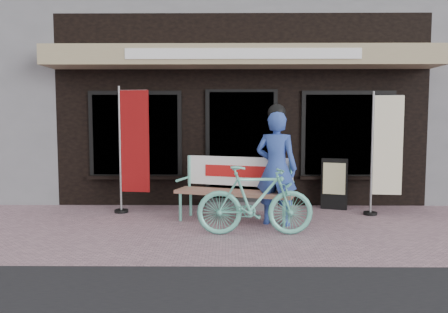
{
  "coord_description": "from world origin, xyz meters",
  "views": [
    {
      "loc": [
        -0.25,
        -6.24,
        1.64
      ],
      "look_at": [
        -0.31,
        0.7,
        1.05
      ],
      "focal_mm": 35.0,
      "sensor_mm": 36.0,
      "label": 1
    }
  ],
  "objects_px": {
    "nobori_red": "(132,148)",
    "nobori_cream": "(385,152)",
    "bench": "(236,184)",
    "person": "(276,166)",
    "bicycle": "(255,200)",
    "menu_stand": "(334,183)"
  },
  "relations": [
    {
      "from": "bench",
      "to": "person",
      "type": "distance_m",
      "value": 0.74
    },
    {
      "from": "nobori_red",
      "to": "nobori_cream",
      "type": "height_order",
      "value": "nobori_red"
    },
    {
      "from": "bicycle",
      "to": "nobori_cream",
      "type": "xyz_separation_m",
      "value": [
        2.28,
        1.3,
        0.6
      ]
    },
    {
      "from": "nobori_cream",
      "to": "person",
      "type": "bearing_deg",
      "value": -153.93
    },
    {
      "from": "menu_stand",
      "to": "bicycle",
      "type": "bearing_deg",
      "value": -112.58
    },
    {
      "from": "bicycle",
      "to": "nobori_red",
      "type": "relative_size",
      "value": 0.74
    },
    {
      "from": "person",
      "to": "bicycle",
      "type": "bearing_deg",
      "value": -100.17
    },
    {
      "from": "nobori_cream",
      "to": "menu_stand",
      "type": "bearing_deg",
      "value": 152.73
    },
    {
      "from": "nobori_red",
      "to": "person",
      "type": "bearing_deg",
      "value": -10.89
    },
    {
      "from": "nobori_cream",
      "to": "nobori_red",
      "type": "bearing_deg",
      "value": -175.18
    },
    {
      "from": "bicycle",
      "to": "nobori_red",
      "type": "xyz_separation_m",
      "value": [
        -2.05,
        1.44,
        0.65
      ]
    },
    {
      "from": "bench",
      "to": "person",
      "type": "xyz_separation_m",
      "value": [
        0.62,
        -0.24,
        0.32
      ]
    },
    {
      "from": "nobori_cream",
      "to": "menu_stand",
      "type": "height_order",
      "value": "nobori_cream"
    },
    {
      "from": "bench",
      "to": "menu_stand",
      "type": "distance_m",
      "value": 2.03
    },
    {
      "from": "person",
      "to": "menu_stand",
      "type": "height_order",
      "value": "person"
    },
    {
      "from": "person",
      "to": "menu_stand",
      "type": "distance_m",
      "value": 1.72
    },
    {
      "from": "nobori_red",
      "to": "nobori_cream",
      "type": "xyz_separation_m",
      "value": [
        4.33,
        -0.14,
        -0.05
      ]
    },
    {
      "from": "bench",
      "to": "nobori_red",
      "type": "xyz_separation_m",
      "value": [
        -1.8,
        0.57,
        0.54
      ]
    },
    {
      "from": "bench",
      "to": "nobori_cream",
      "type": "distance_m",
      "value": 2.62
    },
    {
      "from": "menu_stand",
      "to": "nobori_red",
      "type": "bearing_deg",
      "value": -156.0
    },
    {
      "from": "person",
      "to": "nobori_cream",
      "type": "height_order",
      "value": "nobori_cream"
    },
    {
      "from": "bench",
      "to": "nobori_cream",
      "type": "bearing_deg",
      "value": 27.92
    }
  ]
}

